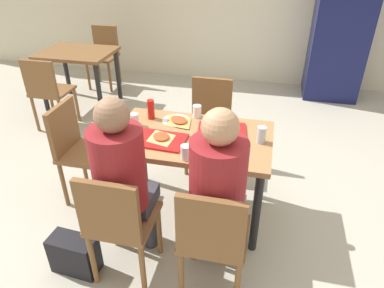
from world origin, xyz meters
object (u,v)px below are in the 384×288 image
plastic_cup_c (134,120)px  condiment_bottle (151,109)px  paper_plate_near_edge (211,152)px  pizza_slice_a (161,137)px  pizza_slice_d (208,148)px  plastic_cup_a (197,111)px  background_chair_near (47,89)px  soda_can (261,135)px  handbag (75,254)px  tray_red_far (222,131)px  pizza_slice_b (220,129)px  main_table (192,147)px  person_in_red (122,175)px  foil_bundle (127,124)px  chair_near_right (213,237)px  chair_far_side (210,117)px  chair_near_left (118,220)px  background_chair_far (104,52)px  person_in_brown_jacket (218,188)px  pizza_slice_c (179,120)px  tray_red_near (160,140)px  background_table (78,61)px  chair_left_end (77,145)px  drink_fridge (341,27)px  plastic_cup_b (186,152)px  paper_plate_center (176,121)px

plastic_cup_c → condiment_bottle: bearing=58.8°
paper_plate_near_edge → plastic_cup_c: plastic_cup_c is taller
pizza_slice_a → pizza_slice_d: 0.36m
plastic_cup_a → plastic_cup_c: (-0.44, -0.25, 0.00)m
pizza_slice_a → background_chair_near: size_ratio=0.29×
soda_can → handbag: size_ratio=0.38×
tray_red_far → pizza_slice_a: bearing=-151.4°
condiment_bottle → pizza_slice_b: bearing=-10.2°
main_table → plastic_cup_a: bearing=95.4°
person_in_red → soda_can: (0.79, 0.63, 0.03)m
pizza_slice_a → foil_bundle: size_ratio=2.48×
chair_near_right → condiment_bottle: 1.20m
chair_far_side → soda_can: size_ratio=7.08×
chair_near_right → chair_far_side: 1.52m
chair_near_left → background_chair_far: size_ratio=1.00×
pizza_slice_a → main_table: bearing=29.2°
condiment_bottle → person_in_brown_jacket: bearing=-50.1°
plastic_cup_c → pizza_slice_d: bearing=-20.1°
plastic_cup_a → pizza_slice_c: bearing=-133.5°
main_table → plastic_cup_c: size_ratio=11.76×
tray_red_near → plastic_cup_a: 0.47m
paper_plate_near_edge → pizza_slice_c: 0.50m
background_table → pizza_slice_a: bearing=-47.9°
chair_near_left → plastic_cup_a: bearing=75.9°
chair_left_end → plastic_cup_a: (0.94, 0.31, 0.27)m
pizza_slice_a → foil_bundle: bearing=162.3°
pizza_slice_a → background_chair_near: 2.07m
background_table → chair_left_end: bearing=-62.2°
chair_near_right → condiment_bottle: bearing=125.5°
pizza_slice_b → soda_can: size_ratio=2.21×
pizza_slice_c → background_chair_far: background_chair_far is taller
pizza_slice_c → main_table: bearing=-50.7°
plastic_cup_c → drink_fridge: drink_fridge is taller
pizza_slice_c → background_table: pizza_slice_c is taller
plastic_cup_b → condiment_bottle: condiment_bottle is taller
main_table → soda_can: size_ratio=9.64×
person_in_red → foil_bundle: person_in_red is taller
chair_far_side → foil_bundle: bearing=-123.1°
paper_plate_center → main_table: bearing=-48.6°
paper_plate_center → pizza_slice_a: pizza_slice_a is taller
plastic_cup_c → foil_bundle: bearing=-112.0°
pizza_slice_a → plastic_cup_b: bearing=-40.3°
plastic_cup_a → background_chair_far: background_chair_far is taller
main_table → pizza_slice_c: bearing=129.3°
plastic_cup_c → soda_can: 0.97m
chair_near_left → soda_can: chair_near_left is taller
plastic_cup_a → background_table: (-1.88, 1.46, -0.17)m
chair_near_left → handbag: chair_near_left is taller
background_chair_far → chair_near_left: bearing=-63.6°
pizza_slice_c → drink_fridge: (1.50, 2.67, 0.21)m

